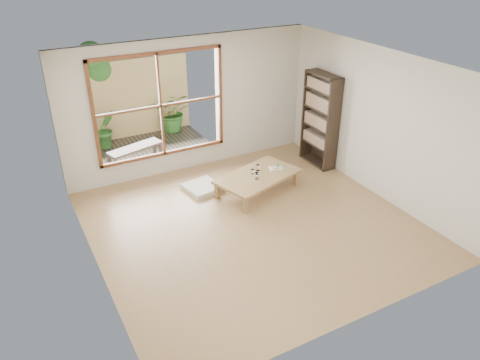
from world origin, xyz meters
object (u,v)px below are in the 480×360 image
(bookshelf, at_px, (320,120))
(food_tray, at_px, (276,167))
(low_table, at_px, (258,177))
(garden_bench, at_px, (135,150))

(bookshelf, height_order, food_tray, bookshelf)
(low_table, bearing_deg, bookshelf, -2.21)
(bookshelf, bearing_deg, low_table, -165.03)
(low_table, relative_size, food_tray, 5.76)
(bookshelf, relative_size, food_tray, 6.31)
(low_table, xyz_separation_m, food_tray, (0.45, 0.07, 0.06))
(low_table, distance_m, food_tray, 0.45)
(low_table, distance_m, bookshelf, 1.87)
(bookshelf, height_order, garden_bench, bookshelf)
(bookshelf, xyz_separation_m, garden_bench, (-3.33, 1.71, -0.61))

